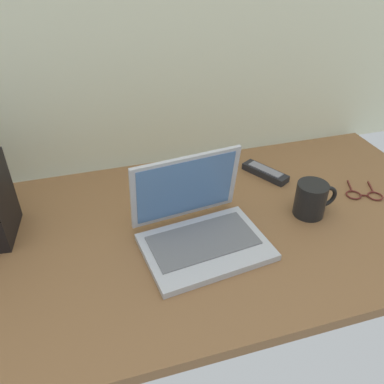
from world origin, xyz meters
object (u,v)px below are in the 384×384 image
(coffee_mug, at_px, (312,199))
(eyeglasses, at_px, (364,195))
(laptop, at_px, (199,226))
(remote_control_near, at_px, (265,172))

(coffee_mug, distance_m, eyeglasses, 0.22)
(laptop, bearing_deg, eyeglasses, 4.94)
(laptop, distance_m, remote_control_near, 0.39)
(eyeglasses, bearing_deg, remote_control_near, 141.15)
(coffee_mug, bearing_deg, laptop, -177.07)
(coffee_mug, xyz_separation_m, eyeglasses, (0.21, 0.03, -0.05))
(laptop, relative_size, remote_control_near, 2.06)
(laptop, bearing_deg, coffee_mug, 2.93)
(remote_control_near, bearing_deg, laptop, -141.72)
(eyeglasses, bearing_deg, coffee_mug, -171.82)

